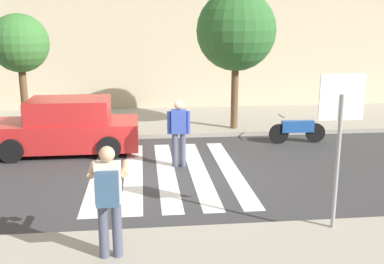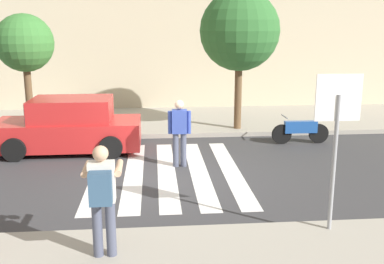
{
  "view_description": "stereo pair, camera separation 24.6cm",
  "coord_description": "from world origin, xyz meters",
  "views": [
    {
      "loc": [
        -0.53,
        -10.38,
        3.55
      ],
      "look_at": [
        0.6,
        -0.2,
        1.1
      ],
      "focal_mm": 42.0,
      "sensor_mm": 36.0,
      "label": 1
    },
    {
      "loc": [
        -0.28,
        -10.41,
        3.55
      ],
      "look_at": [
        0.6,
        -0.2,
        1.1
      ],
      "focal_mm": 42.0,
      "sensor_mm": 36.0,
      "label": 2
    }
  ],
  "objects": [
    {
      "name": "ground_plane",
      "position": [
        0.0,
        0.0,
        0.0
      ],
      "size": [
        120.0,
        120.0,
        0.0
      ],
      "primitive_type": "plane",
      "color": "#38383A"
    },
    {
      "name": "sidewalk_far",
      "position": [
        0.0,
        6.0,
        0.07
      ],
      "size": [
        60.0,
        4.8,
        0.14
      ],
      "primitive_type": "cube",
      "color": "#9E998C",
      "rests_on": "ground"
    },
    {
      "name": "building_facade_far",
      "position": [
        0.0,
        10.4,
        3.29
      ],
      "size": [
        56.0,
        4.0,
        6.59
      ],
      "primitive_type": "cube",
      "color": "beige",
      "rests_on": "ground"
    },
    {
      "name": "crosswalk_stripe_0",
      "position": [
        -1.6,
        0.2,
        0.0
      ],
      "size": [
        0.44,
        5.2,
        0.01
      ],
      "primitive_type": "cube",
      "color": "silver",
      "rests_on": "ground"
    },
    {
      "name": "crosswalk_stripe_1",
      "position": [
        -0.8,
        0.2,
        0.0
      ],
      "size": [
        0.44,
        5.2,
        0.01
      ],
      "primitive_type": "cube",
      "color": "silver",
      "rests_on": "ground"
    },
    {
      "name": "crosswalk_stripe_2",
      "position": [
        0.0,
        0.2,
        0.0
      ],
      "size": [
        0.44,
        5.2,
        0.01
      ],
      "primitive_type": "cube",
      "color": "silver",
      "rests_on": "ground"
    },
    {
      "name": "crosswalk_stripe_3",
      "position": [
        0.8,
        0.2,
        0.0
      ],
      "size": [
        0.44,
        5.2,
        0.01
      ],
      "primitive_type": "cube",
      "color": "silver",
      "rests_on": "ground"
    },
    {
      "name": "crosswalk_stripe_4",
      "position": [
        1.6,
        0.2,
        0.0
      ],
      "size": [
        0.44,
        5.2,
        0.01
      ],
      "primitive_type": "cube",
      "color": "silver",
      "rests_on": "ground"
    },
    {
      "name": "stop_sign",
      "position": [
        2.68,
        -3.51,
        2.07
      ],
      "size": [
        0.76,
        0.08,
        2.65
      ],
      "color": "gray",
      "rests_on": "sidewalk_near"
    },
    {
      "name": "photographer_with_backpack",
      "position": [
        -1.06,
        -4.15,
        1.17
      ],
      "size": [
        0.59,
        0.85,
        1.72
      ],
      "color": "#474C60",
      "rests_on": "sidewalk_near"
    },
    {
      "name": "pedestrian_crossing",
      "position": [
        0.35,
        0.62,
        0.97
      ],
      "size": [
        0.58,
        0.26,
        1.72
      ],
      "color": "#474C60",
      "rests_on": "ground"
    },
    {
      "name": "parked_car_red",
      "position": [
        -2.7,
        2.3,
        0.73
      ],
      "size": [
        4.1,
        1.92,
        1.55
      ],
      "color": "red",
      "rests_on": "ground"
    },
    {
      "name": "motorcycle",
      "position": [
        4.17,
        2.6,
        0.41
      ],
      "size": [
        1.76,
        0.6,
        0.87
      ],
      "color": "black",
      "rests_on": "ground"
    },
    {
      "name": "street_tree_west",
      "position": [
        -4.48,
        5.03,
        2.94
      ],
      "size": [
        1.9,
        1.9,
        3.79
      ],
      "color": "brown",
      "rests_on": "sidewalk_far"
    },
    {
      "name": "street_tree_center",
      "position": [
        2.53,
        4.24,
        3.35
      ],
      "size": [
        2.59,
        2.59,
        4.52
      ],
      "color": "brown",
      "rests_on": "sidewalk_far"
    }
  ]
}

